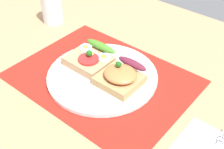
% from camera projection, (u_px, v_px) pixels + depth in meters
% --- Properties ---
extents(ground_plane, '(1.20, 0.90, 0.03)m').
position_uv_depth(ground_plane, '(103.00, 84.00, 0.75)').
color(ground_plane, tan).
extents(placemat, '(0.42, 0.31, 0.00)m').
position_uv_depth(placemat, '(102.00, 78.00, 0.73)').
color(placemat, '#A42017').
rests_on(placemat, ground_plane).
extents(plate, '(0.27, 0.27, 0.01)m').
position_uv_depth(plate, '(102.00, 76.00, 0.73)').
color(plate, white).
rests_on(plate, placemat).
extents(sandwich_egg_tomato, '(0.11, 0.10, 0.04)m').
position_uv_depth(sandwich_egg_tomato, '(91.00, 58.00, 0.75)').
color(sandwich_egg_tomato, tan).
rests_on(sandwich_egg_tomato, plate).
extents(sandwich_salmon, '(0.09, 0.10, 0.05)m').
position_uv_depth(sandwich_salmon, '(121.00, 76.00, 0.69)').
color(sandwich_salmon, tan).
rests_on(sandwich_salmon, plate).
extents(fork, '(0.02, 0.13, 0.00)m').
position_uv_depth(fork, '(215.00, 149.00, 0.56)').
color(fork, '#B7B7BC').
rests_on(fork, napkin).
extents(drinking_glass, '(0.06, 0.06, 0.10)m').
position_uv_depth(drinking_glass, '(52.00, 7.00, 0.92)').
color(drinking_glass, silver).
rests_on(drinking_glass, ground_plane).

